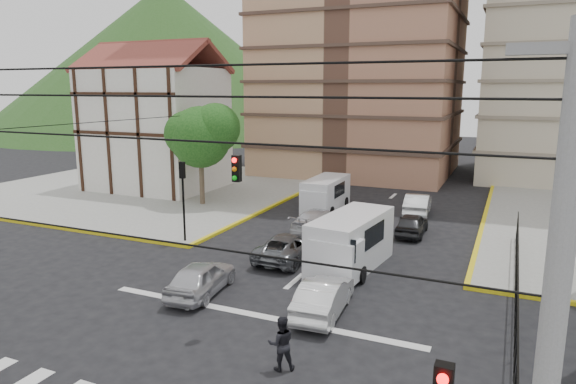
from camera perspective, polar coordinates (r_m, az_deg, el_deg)
The scene contains 18 objects.
ground at distance 19.10m, azimuth -5.36°, elevation -14.84°, with size 160.00×160.00×0.00m, color black.
sidewalk_nw at distance 45.79m, azimuth -15.13°, elevation 0.57°, with size 26.00×26.00×0.15m, color gray.
stop_line at distance 20.04m, azimuth -3.65°, elevation -13.46°, with size 13.00×0.40×0.01m, color silver.
tudor_building at distance 44.51m, azimuth -14.47°, elevation 7.03°, with size 10.80×8.05×12.23m.
distant_hill at distance 106.12m, azimuth -13.37°, elevation 14.22°, with size 70.00×70.00×28.00m, color #26511B.
park_fence at distance 21.16m, azimuth 23.83°, elevation -13.10°, with size 0.10×22.50×1.66m, color black, non-canonical shape.
tree_tudor at distance 37.14m, azimuth -9.59°, elevation 6.35°, with size 5.39×4.40×7.43m.
traffic_light_nw at distance 28.41m, azimuth -11.60°, elevation 0.43°, with size 0.28×0.22×4.40m.
traffic_light_hanging at distance 15.59m, azimuth -9.41°, elevation 1.91°, with size 18.00×9.12×0.92m.
van_right_lane at distance 24.40m, azimuth 6.79°, elevation -5.75°, with size 2.89×5.94×2.57m.
van_left_lane at distance 35.73m, azimuth 4.08°, elevation -0.37°, with size 2.14×5.08×2.29m.
car_silver_front_left at distance 21.91m, azimuth -9.63°, elevation -9.38°, with size 1.67×4.15×1.41m, color silver.
car_white_front_right at distance 19.89m, azimuth 3.98°, elevation -11.51°, with size 1.46×4.20×1.38m, color white.
car_grey_mid_left at distance 25.79m, azimuth 0.02°, elevation -6.09°, with size 2.19×4.75×1.32m, color slate.
car_silver_rear_left at distance 30.62m, azimuth 3.45°, elevation -3.17°, with size 1.97×4.85×1.41m, color silver.
car_darkgrey_mid_right at distance 30.84m, azimuth 13.60°, elevation -3.48°, with size 1.54×3.83×1.31m, color #28282B.
car_white_rear_right at distance 35.77m, azimuth 14.20°, elevation -1.32°, with size 1.54×4.42×1.46m, color white.
pedestrian_crosswalk at distance 16.21m, azimuth -0.76°, elevation -16.45°, with size 0.84×0.65×1.72m, color black.
Camera 1 is at (8.45, -14.88, 8.47)m, focal length 32.00 mm.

